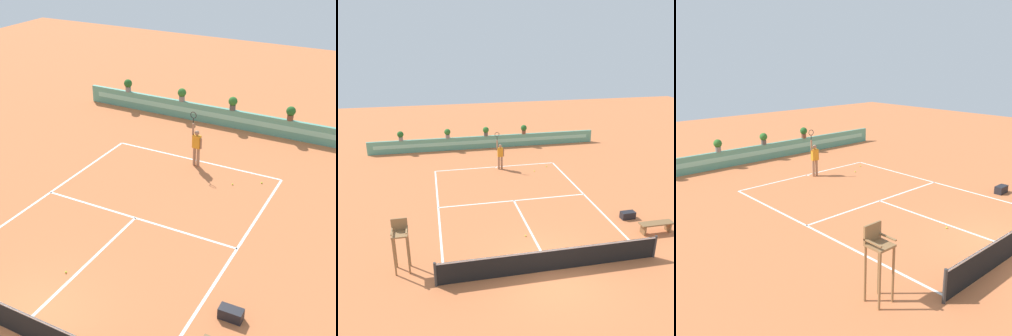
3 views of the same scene
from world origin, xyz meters
TOP-DOWN VIEW (x-y plane):
  - ground_plane at (0.00, 6.00)m, footprint 60.00×60.00m
  - court_lines at (0.00, 6.72)m, footprint 8.32×11.94m
  - net at (0.00, 0.00)m, footprint 8.92×0.10m
  - back_wall_barrier at (0.00, 16.39)m, footprint 18.00×0.21m
  - umpire_chair at (-5.62, 1.26)m, footprint 0.60×0.60m
  - bench_courtside at (5.63, 1.74)m, footprint 1.60×0.44m
  - gear_bag at (5.08, 3.26)m, footprint 0.71×0.38m
  - tennis_player at (0.22, 11.42)m, footprint 0.62×0.25m
  - tennis_ball_near_baseline at (2.37, 10.50)m, footprint 0.07×0.07m
  - tennis_ball_mid_court at (-0.33, 2.64)m, footprint 0.07×0.07m
  - tennis_ball_by_sideline at (3.44, 11.19)m, footprint 0.07×0.07m
  - potted_plant_left at (-2.96, 16.39)m, footprint 0.48×0.48m
  - potted_plant_far_left at (-6.48, 16.39)m, footprint 0.48×0.48m
  - potted_plant_centre at (0.05, 16.39)m, footprint 0.48×0.48m
  - potted_plant_right at (3.15, 16.39)m, footprint 0.48×0.48m

SIDE VIEW (x-z plane):
  - ground_plane at x=0.00m, z-range 0.00..0.00m
  - court_lines at x=0.00m, z-range 0.00..0.01m
  - tennis_ball_near_baseline at x=2.37m, z-range 0.00..0.07m
  - tennis_ball_mid_court at x=-0.33m, z-range 0.00..0.07m
  - tennis_ball_by_sideline at x=3.44m, z-range 0.00..0.07m
  - gear_bag at x=5.08m, z-range 0.00..0.36m
  - bench_courtside at x=5.63m, z-range 0.12..0.63m
  - back_wall_barrier at x=0.00m, z-range 0.00..1.00m
  - net at x=0.00m, z-range 0.01..1.01m
  - tennis_player at x=0.22m, z-range -0.24..2.34m
  - umpire_chair at x=-5.62m, z-range 0.27..2.41m
  - potted_plant_left at x=-2.96m, z-range 1.05..1.78m
  - potted_plant_far_left at x=-6.48m, z-range 1.05..1.78m
  - potted_plant_centre at x=0.05m, z-range 1.05..1.78m
  - potted_plant_right at x=3.15m, z-range 1.05..1.78m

